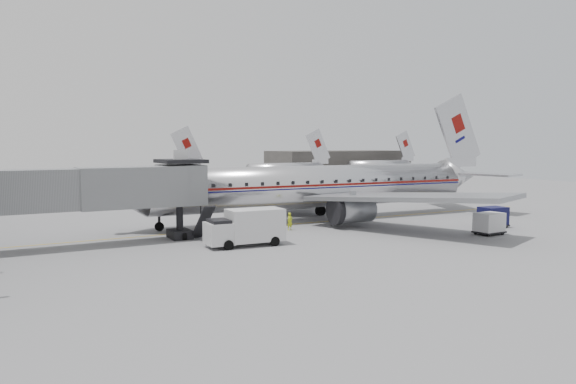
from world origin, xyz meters
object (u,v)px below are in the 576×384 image
airliner (323,186)px  baggage_cart_white (489,223)px  baggage_cart_navy (493,217)px  ramp_worker (290,221)px  service_van (246,227)px

airliner → baggage_cart_white: size_ratio=17.57×
airliner → baggage_cart_white: (7.10, -14.65, -2.37)m
baggage_cart_navy → ramp_worker: size_ratio=1.63×
airliner → baggage_cart_navy: bearing=-46.5°
baggage_cart_navy → airliner: bearing=135.3°
baggage_cart_navy → baggage_cart_white: size_ratio=1.06×
ramp_worker → airliner: bearing=24.7°
airliner → baggage_cart_white: bearing=-61.5°
airliner → service_van: 16.07m
airliner → baggage_cart_navy: (10.50, -12.13, -2.34)m
service_van → baggage_cart_navy: bearing=-3.2°
baggage_cart_navy → baggage_cart_white: 4.23m
service_van → baggage_cart_navy: (23.41, -2.76, -0.44)m
airliner → baggage_cart_navy: size_ratio=16.65×
service_van → ramp_worker: 8.33m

